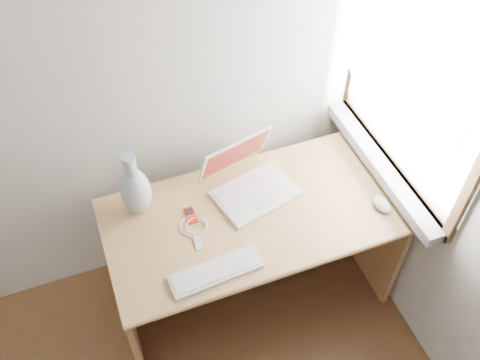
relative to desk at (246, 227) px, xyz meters
name	(u,v)px	position (x,y,z in m)	size (l,w,h in m)	color
window	(408,82)	(0.69, -0.07, 0.76)	(0.11, 0.99, 1.10)	silver
desk	(246,227)	(0.00, 0.00, 0.00)	(1.36, 0.68, 0.72)	tan
laptop	(251,180)	(0.05, 0.07, 0.26)	(0.42, 0.39, 0.25)	white
external_keyboard	(216,272)	(-0.26, -0.32, 0.22)	(0.40, 0.15, 0.02)	silver
mouse	(382,204)	(0.57, -0.26, 0.23)	(0.06, 0.11, 0.04)	white
ipod	(191,215)	(-0.27, 0.00, 0.21)	(0.04, 0.10, 0.01)	red
cable_coil	(193,226)	(-0.28, -0.06, 0.21)	(0.13, 0.13, 0.01)	silver
remote	(198,243)	(-0.29, -0.15, 0.21)	(0.03, 0.08, 0.01)	silver
vase	(135,190)	(-0.48, 0.12, 0.35)	(0.14, 0.14, 0.35)	silver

